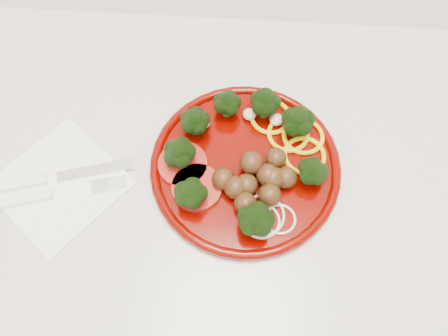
# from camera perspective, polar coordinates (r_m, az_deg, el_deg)

# --- Properties ---
(counter) EXTENTS (2.40, 0.60, 0.90)m
(counter) POSITION_cam_1_polar(r_m,az_deg,el_deg) (1.07, -8.13, -10.48)
(counter) COLOR silver
(counter) RESTS_ON ground
(plate) EXTENTS (0.27, 0.27, 0.06)m
(plate) POSITION_cam_1_polar(r_m,az_deg,el_deg) (0.62, 2.82, 0.85)
(plate) COLOR #4C0300
(plate) RESTS_ON counter
(napkin) EXTENTS (0.22, 0.22, 0.00)m
(napkin) POSITION_cam_1_polar(r_m,az_deg,el_deg) (0.67, -20.64, -2.00)
(napkin) COLOR white
(napkin) RESTS_ON counter
(knife) EXTENTS (0.20, 0.07, 0.01)m
(knife) POSITION_cam_1_polar(r_m,az_deg,el_deg) (0.67, -22.66, -1.43)
(knife) COLOR silver
(knife) RESTS_ON napkin
(fork) EXTENTS (0.18, 0.06, 0.01)m
(fork) POSITION_cam_1_polar(r_m,az_deg,el_deg) (0.66, -22.84, -3.52)
(fork) COLOR white
(fork) RESTS_ON napkin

